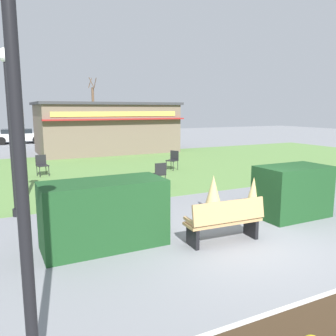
% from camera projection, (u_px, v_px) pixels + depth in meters
% --- Properties ---
extents(ground_plane, '(80.00, 80.00, 0.00)m').
position_uv_depth(ground_plane, '(251.00, 244.00, 7.37)').
color(ground_plane, slate).
extents(lawn_patch, '(36.00, 12.00, 0.01)m').
position_uv_depth(lawn_patch, '(107.00, 169.00, 16.43)').
color(lawn_patch, '#5B8442').
rests_on(lawn_patch, ground_plane).
extents(park_bench, '(1.72, 0.61, 0.95)m').
position_uv_depth(park_bench, '(225.00, 221.00, 7.35)').
color(park_bench, tan).
rests_on(park_bench, ground_plane).
extents(hedge_left, '(2.49, 1.10, 1.38)m').
position_uv_depth(hedge_left, '(104.00, 214.00, 7.13)').
color(hedge_left, '#19421E').
rests_on(hedge_left, ground_plane).
extents(hedge_right, '(1.87, 1.10, 1.35)m').
position_uv_depth(hedge_right, '(292.00, 191.00, 9.15)').
color(hedge_right, '#19421E').
rests_on(hedge_right, ground_plane).
extents(ornamental_grass_behind_left, '(0.56, 0.56, 1.04)m').
position_uv_depth(ornamental_grass_behind_left, '(213.00, 194.00, 9.52)').
color(ornamental_grass_behind_left, tan).
rests_on(ornamental_grass_behind_left, ground_plane).
extents(ornamental_grass_behind_right, '(0.60, 0.60, 1.26)m').
position_uv_depth(ornamental_grass_behind_right, '(127.00, 202.00, 8.32)').
color(ornamental_grass_behind_right, tan).
rests_on(ornamental_grass_behind_right, ground_plane).
extents(ornamental_grass_behind_center, '(0.54, 0.54, 1.07)m').
position_uv_depth(ornamental_grass_behind_center, '(253.00, 197.00, 9.11)').
color(ornamental_grass_behind_center, tan).
rests_on(ornamental_grass_behind_center, ground_plane).
extents(ornamental_grass_behind_far, '(0.79, 0.79, 1.18)m').
position_uv_depth(ornamental_grass_behind_far, '(134.00, 202.00, 8.38)').
color(ornamental_grass_behind_far, tan).
rests_on(ornamental_grass_behind_far, ground_plane).
extents(lamppost_near, '(0.36, 0.36, 4.30)m').
position_uv_depth(lamppost_near, '(17.00, 121.00, 3.16)').
color(lamppost_near, black).
rests_on(lamppost_near, ground_plane).
extents(lamppost_mid, '(0.36, 0.36, 4.30)m').
position_uv_depth(lamppost_mid, '(10.00, 113.00, 8.83)').
color(lamppost_mid, black).
rests_on(lamppost_mid, ground_plane).
extents(food_kiosk, '(8.88, 5.20, 3.23)m').
position_uv_depth(food_kiosk, '(106.00, 127.00, 23.00)').
color(food_kiosk, '#6B5B4C').
rests_on(food_kiosk, ground_plane).
extents(cafe_chair_west, '(0.60, 0.60, 0.89)m').
position_uv_depth(cafe_chair_west, '(173.00, 159.00, 16.27)').
color(cafe_chair_west, black).
rests_on(cafe_chair_west, ground_plane).
extents(cafe_chair_east, '(0.51, 0.51, 0.89)m').
position_uv_depth(cafe_chair_east, '(42.00, 164.00, 14.78)').
color(cafe_chair_east, black).
rests_on(cafe_chair_east, ground_plane).
extents(cafe_chair_center, '(0.44, 0.44, 0.89)m').
position_uv_depth(cafe_chair_center, '(159.00, 173.00, 12.69)').
color(cafe_chair_center, black).
rests_on(cafe_chair_center, ground_plane).
extents(parked_car_west_slot, '(4.33, 2.30, 1.20)m').
position_uv_depth(parked_car_west_slot, '(19.00, 136.00, 28.82)').
color(parked_car_west_slot, silver).
rests_on(parked_car_west_slot, ground_plane).
extents(parked_car_center_slot, '(4.34, 2.34, 1.20)m').
position_uv_depth(parked_car_center_slot, '(83.00, 134.00, 31.16)').
color(parked_car_center_slot, '#B7BABF').
rests_on(parked_car_center_slot, ground_plane).
extents(parked_car_east_slot, '(4.32, 2.28, 1.20)m').
position_uv_depth(parked_car_east_slot, '(138.00, 132.00, 33.51)').
color(parked_car_east_slot, '#2D6638').
rests_on(parked_car_east_slot, ground_plane).
extents(tree_left_bg, '(0.91, 0.96, 6.21)m').
position_uv_depth(tree_left_bg, '(93.00, 110.00, 38.63)').
color(tree_left_bg, brown).
rests_on(tree_left_bg, ground_plane).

